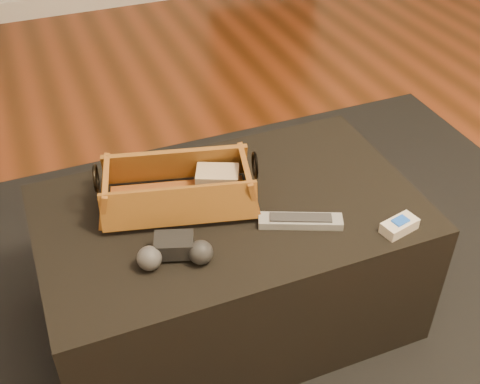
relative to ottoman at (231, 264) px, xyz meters
name	(u,v)px	position (x,y,z in m)	size (l,w,h in m)	color
floor	(228,351)	(-0.05, -0.11, -0.23)	(5.00, 5.50, 0.01)	brown
baseboard	(69,3)	(-0.05, 2.62, -0.16)	(5.00, 0.04, 0.12)	white
area_rug	(238,326)	(0.00, -0.05, -0.22)	(2.60, 2.00, 0.01)	black
ottoman	(231,264)	(0.00, 0.00, 0.00)	(1.00, 0.60, 0.42)	black
tv_remote	(171,201)	(-0.14, 0.05, 0.24)	(0.21, 0.05, 0.02)	black
cloth_bundle	(218,180)	(-0.01, 0.07, 0.25)	(0.11, 0.08, 0.06)	tan
wicker_basket	(178,190)	(-0.12, 0.06, 0.26)	(0.44, 0.30, 0.14)	#AB5926
game_controller	(175,251)	(-0.19, -0.13, 0.24)	(0.19, 0.13, 0.06)	black
silver_remote	(300,221)	(0.14, -0.13, 0.22)	(0.21, 0.13, 0.02)	#929499
cream_gadget	(399,226)	(0.36, -0.24, 0.23)	(0.10, 0.07, 0.03)	beige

